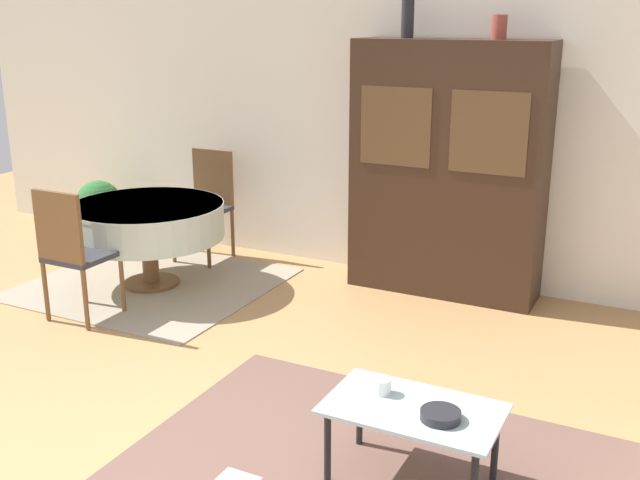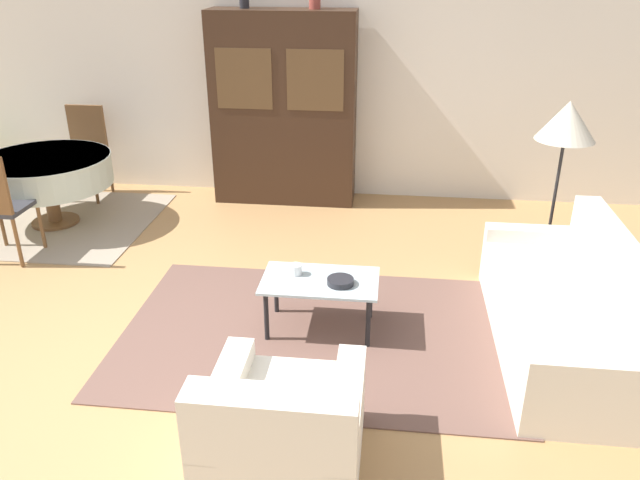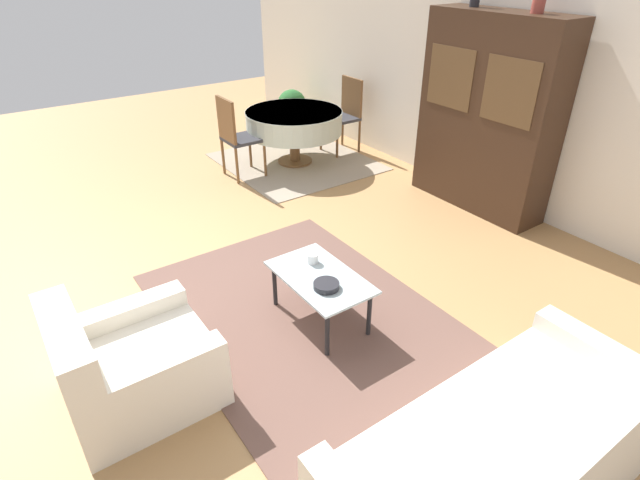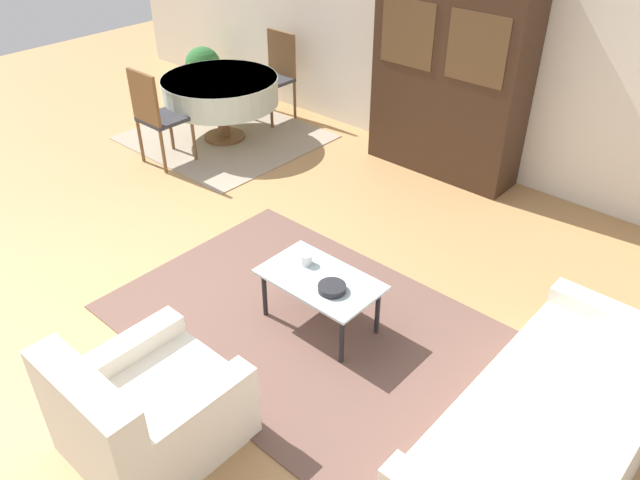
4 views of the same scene
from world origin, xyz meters
TOP-DOWN VIEW (x-y plane):
  - ground_plane at (0.00, 0.00)m, footprint 14.00×14.00m
  - wall_back at (0.00, 3.63)m, footprint 10.00×0.06m
  - area_rug at (1.10, 0.53)m, footprint 2.93×1.97m
  - dining_rug at (-1.93, 2.34)m, footprint 2.02×1.88m
  - couch at (2.93, 0.58)m, footprint 0.90×2.03m
  - armchair at (1.09, -0.87)m, footprint 0.83×0.91m
  - coffee_table at (1.11, 0.61)m, footprint 0.86×0.52m
  - display_cabinet at (0.39, 3.34)m, footprint 1.58×0.48m
  - dining_table at (-1.92, 2.31)m, footprint 1.31×1.31m
  - dining_chair_near at (-1.92, 1.43)m, footprint 0.44×0.44m
  - dining_chair_far at (-1.92, 3.20)m, footprint 0.44×0.44m
  - cup at (0.92, 0.67)m, footprint 0.09×0.09m
  - bowl at (1.27, 0.56)m, footprint 0.20×0.20m
  - vase_short at (0.74, 3.35)m, footprint 0.12×0.12m
  - potted_plant at (-3.18, 3.07)m, footprint 0.47×0.47m

SIDE VIEW (x-z plane):
  - ground_plane at x=0.00m, z-range 0.00..0.00m
  - area_rug at x=1.10m, z-range 0.00..0.01m
  - dining_rug at x=-1.93m, z-range 0.00..0.01m
  - couch at x=2.93m, z-range -0.12..0.69m
  - armchair at x=1.09m, z-range -0.10..0.68m
  - coffee_table at x=1.11m, z-range 0.17..0.59m
  - potted_plant at x=-3.18m, z-range 0.05..0.71m
  - bowl at x=1.27m, z-range 0.43..0.47m
  - cup at x=0.92m, z-range 0.43..0.51m
  - dining_table at x=-1.92m, z-range 0.22..0.95m
  - dining_chair_near at x=-1.92m, z-range 0.08..1.11m
  - dining_chair_far at x=-1.92m, z-range 0.08..1.11m
  - display_cabinet at x=0.39m, z-range 0.00..2.10m
  - wall_back at x=0.00m, z-range 0.00..2.70m
  - vase_short at x=0.74m, z-range 2.10..2.28m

